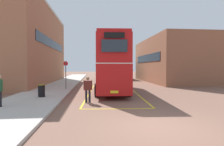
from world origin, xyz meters
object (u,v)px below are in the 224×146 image
(single_deck_bus, at_px, (121,70))
(pedestrian_waiting_near, at_px, (0,88))
(double_decker_bus, at_px, (111,64))
(pedestrian_boarding, at_px, (88,88))
(litter_bin, at_px, (42,91))
(bus_stop_sign, at_px, (66,72))

(single_deck_bus, bearing_deg, pedestrian_waiting_near, -112.64)
(double_decker_bus, xyz_separation_m, single_deck_bus, (3.41, 17.28, -0.87))
(pedestrian_boarding, bearing_deg, litter_bin, 152.08)
(pedestrian_waiting_near, bearing_deg, double_decker_bus, 45.55)
(double_decker_bus, height_order, litter_bin, double_decker_bus)
(double_decker_bus, relative_size, bus_stop_sign, 4.01)
(bus_stop_sign, bearing_deg, pedestrian_boarding, -69.99)
(single_deck_bus, relative_size, bus_stop_sign, 3.15)
(pedestrian_waiting_near, bearing_deg, bus_stop_sign, 73.23)
(single_deck_bus, relative_size, litter_bin, 9.63)
(double_decker_bus, xyz_separation_m, litter_bin, (-5.30, -3.67, -1.94))
(pedestrian_boarding, xyz_separation_m, pedestrian_waiting_near, (-4.59, -1.31, 0.19))
(double_decker_bus, bearing_deg, litter_bin, -145.30)
(double_decker_bus, relative_size, litter_bin, 12.28)
(double_decker_bus, relative_size, pedestrian_waiting_near, 6.26)
(pedestrian_boarding, bearing_deg, pedestrian_waiting_near, -164.10)
(pedestrian_boarding, height_order, litter_bin, pedestrian_boarding)
(double_decker_bus, xyz_separation_m, pedestrian_waiting_near, (-6.60, -6.72, -1.39))
(pedestrian_waiting_near, distance_m, litter_bin, 3.36)
(pedestrian_boarding, xyz_separation_m, litter_bin, (-3.30, 1.75, -0.36))
(litter_bin, bearing_deg, bus_stop_sign, 77.63)
(bus_stop_sign, bearing_deg, pedestrian_waiting_near, -106.77)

